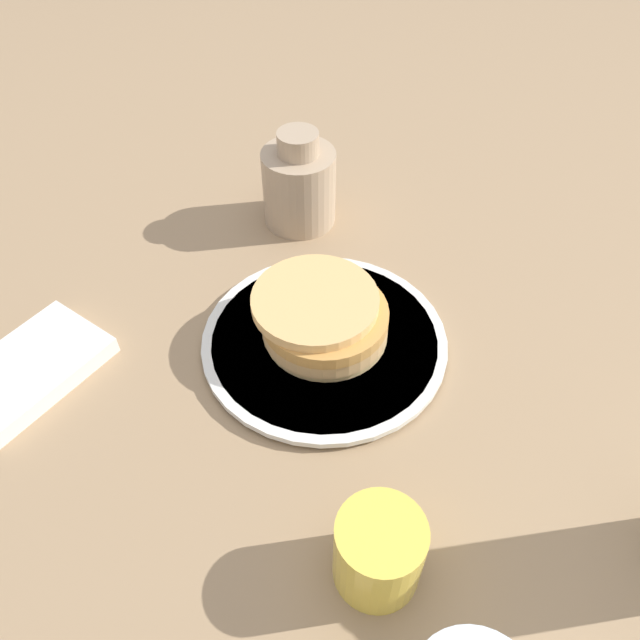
{
  "coord_description": "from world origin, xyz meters",
  "views": [
    {
      "loc": [
        -0.45,
        -0.1,
        0.52
      ],
      "look_at": [
        -0.01,
        0.0,
        0.04
      ],
      "focal_mm": 35.0,
      "sensor_mm": 36.0,
      "label": 1
    }
  ],
  "objects_px": {
    "pancake_stack": "(321,319)",
    "plate": "(320,340)",
    "juice_glass": "(379,552)",
    "cream_jug": "(299,184)"
  },
  "relations": [
    {
      "from": "plate",
      "to": "cream_jug",
      "type": "height_order",
      "value": "cream_jug"
    },
    {
      "from": "pancake_stack",
      "to": "cream_jug",
      "type": "xyz_separation_m",
      "value": [
        0.21,
        0.08,
        0.02
      ]
    },
    {
      "from": "plate",
      "to": "pancake_stack",
      "type": "xyz_separation_m",
      "value": [
        0.0,
        -0.0,
        0.03
      ]
    },
    {
      "from": "cream_jug",
      "to": "pancake_stack",
      "type": "bearing_deg",
      "value": -159.54
    },
    {
      "from": "juice_glass",
      "to": "cream_jug",
      "type": "relative_size",
      "value": 0.59
    },
    {
      "from": "pancake_stack",
      "to": "plate",
      "type": "bearing_deg",
      "value": 168.97
    },
    {
      "from": "juice_glass",
      "to": "cream_jug",
      "type": "height_order",
      "value": "cream_jug"
    },
    {
      "from": "plate",
      "to": "cream_jug",
      "type": "xyz_separation_m",
      "value": [
        0.21,
        0.08,
        0.05
      ]
    },
    {
      "from": "pancake_stack",
      "to": "cream_jug",
      "type": "relative_size",
      "value": 1.15
    },
    {
      "from": "pancake_stack",
      "to": "juice_glass",
      "type": "distance_m",
      "value": 0.26
    }
  ]
}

